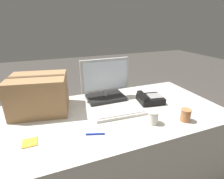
{
  "coord_description": "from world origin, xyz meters",
  "views": [
    {
      "loc": [
        -0.46,
        -1.14,
        1.42
      ],
      "look_at": [
        0.03,
        0.11,
        0.88
      ],
      "focal_mm": 28.0,
      "sensor_mm": 36.0,
      "label": 1
    }
  ],
  "objects": [
    {
      "name": "sticky_note_pad",
      "position": [
        -0.61,
        -0.17,
        0.73
      ],
      "size": [
        0.09,
        0.09,
        0.01
      ],
      "color": "gold",
      "rests_on": "office_desk"
    },
    {
      "name": "paper_cup_left",
      "position": [
        0.2,
        -0.25,
        0.78
      ],
      "size": [
        0.08,
        0.08,
        0.1
      ],
      "color": "white",
      "rests_on": "office_desk"
    },
    {
      "name": "paper_cup_right",
      "position": [
        0.44,
        -0.31,
        0.78
      ],
      "size": [
        0.08,
        0.08,
        0.09
      ],
      "color": "#BC7547",
      "rests_on": "office_desk"
    },
    {
      "name": "ground_plane",
      "position": [
        0.0,
        0.0,
        0.0
      ],
      "size": [
        12.0,
        12.0,
        0.0
      ],
      "primitive_type": "plane",
      "color": "#47423D"
    },
    {
      "name": "spoon",
      "position": [
        0.66,
        -0.2,
        0.73
      ],
      "size": [
        0.11,
        0.14,
        0.0
      ],
      "rotation": [
        0.0,
        0.0,
        4.04
      ],
      "color": "silver",
      "rests_on": "office_desk"
    },
    {
      "name": "office_desk",
      "position": [
        0.0,
        0.0,
        0.36
      ],
      "size": [
        1.8,
        0.9,
        0.73
      ],
      "color": "beige",
      "rests_on": "ground_plane"
    },
    {
      "name": "cardboard_box",
      "position": [
        -0.53,
        0.24,
        0.87
      ],
      "size": [
        0.47,
        0.41,
        0.29
      ],
      "rotation": [
        0.0,
        0.0,
        -0.18
      ],
      "color": "#9E754C",
      "rests_on": "office_desk"
    },
    {
      "name": "desk_phone",
      "position": [
        0.37,
        0.06,
        0.76
      ],
      "size": [
        0.23,
        0.21,
        0.08
      ],
      "rotation": [
        0.0,
        0.0,
        -0.15
      ],
      "color": "black",
      "rests_on": "office_desk"
    },
    {
      "name": "monitor",
      "position": [
        0.03,
        0.27,
        0.88
      ],
      "size": [
        0.44,
        0.24,
        0.38
      ],
      "color": "black",
      "rests_on": "office_desk"
    },
    {
      "name": "keyboard",
      "position": [
        0.04,
        -0.05,
        0.74
      ],
      "size": [
        0.41,
        0.18,
        0.03
      ],
      "rotation": [
        0.0,
        0.0,
        -0.06
      ],
      "color": "beige",
      "rests_on": "office_desk"
    },
    {
      "name": "pen_marker",
      "position": [
        -0.22,
        -0.23,
        0.73
      ],
      "size": [
        0.12,
        0.05,
        0.01
      ],
      "rotation": [
        0.0,
        0.0,
        5.97
      ],
      "color": "#1933B2",
      "rests_on": "office_desk"
    }
  ]
}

